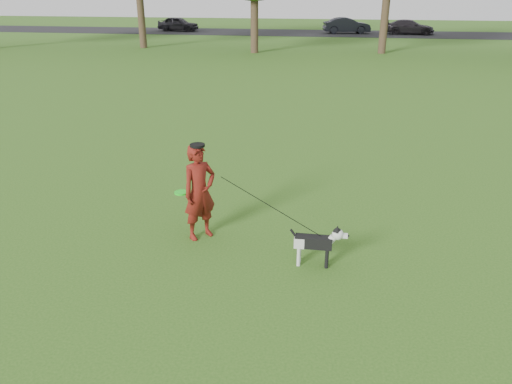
% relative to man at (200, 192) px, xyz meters
% --- Properties ---
extents(ground, '(120.00, 120.00, 0.00)m').
position_rel_man_xyz_m(ground, '(0.83, -0.54, -0.83)').
color(ground, '#285116').
rests_on(ground, ground).
extents(road, '(120.00, 7.00, 0.02)m').
position_rel_man_xyz_m(road, '(0.83, 39.46, -0.82)').
color(road, black).
rests_on(road, ground).
extents(man, '(0.71, 0.71, 1.66)m').
position_rel_man_xyz_m(man, '(0.00, 0.00, 0.00)').
color(man, '#5D100D').
rests_on(man, ground).
extents(dog, '(0.90, 0.18, 0.69)m').
position_rel_man_xyz_m(dog, '(2.03, -0.65, -0.41)').
color(dog, black).
rests_on(dog, ground).
extents(car_left, '(3.86, 1.84, 1.27)m').
position_rel_man_xyz_m(car_left, '(-12.73, 39.46, -0.17)').
color(car_left, black).
rests_on(car_left, road).
extents(car_mid, '(4.26, 2.17, 1.34)m').
position_rel_man_xyz_m(car_mid, '(2.69, 39.46, -0.14)').
color(car_mid, black).
rests_on(car_mid, road).
extents(car_right, '(4.28, 2.00, 1.21)m').
position_rel_man_xyz_m(car_right, '(8.08, 39.46, -0.21)').
color(car_right, '#252127').
rests_on(car_right, road).
extents(man_held_items, '(2.58, 0.77, 1.21)m').
position_rel_man_xyz_m(man_held_items, '(1.26, -0.35, -0.02)').
color(man_held_items, '#1BDC1D').
rests_on(man_held_items, ground).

